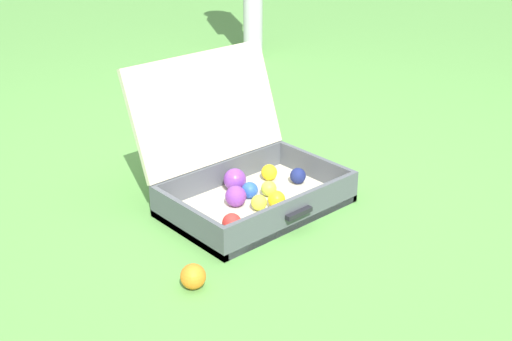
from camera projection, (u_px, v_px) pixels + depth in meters
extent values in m
plane|color=#569342|center=(260.00, 200.00, 2.42)|extent=(16.00, 16.00, 0.00)
cube|color=beige|center=(256.00, 205.00, 2.35)|extent=(0.62, 0.41, 0.03)
cube|color=#4C5156|center=(187.00, 221.00, 2.15)|extent=(0.02, 0.41, 0.12)
cube|color=#4C5156|center=(315.00, 170.00, 2.52)|extent=(0.02, 0.41, 0.12)
cube|color=#4C5156|center=(295.00, 213.00, 2.20)|extent=(0.59, 0.02, 0.12)
cube|color=#4C5156|center=(222.00, 176.00, 2.47)|extent=(0.59, 0.02, 0.12)
cube|color=beige|center=(207.00, 108.00, 2.41)|extent=(0.62, 0.16, 0.39)
cube|color=black|center=(299.00, 213.00, 2.19)|extent=(0.11, 0.02, 0.02)
sphere|color=yellow|center=(269.00, 172.00, 2.51)|extent=(0.06, 0.06, 0.06)
sphere|color=yellow|center=(277.00, 199.00, 2.30)|extent=(0.06, 0.06, 0.06)
sphere|color=navy|center=(298.00, 176.00, 2.48)|extent=(0.06, 0.06, 0.06)
sphere|color=purple|center=(235.00, 180.00, 2.42)|extent=(0.08, 0.08, 0.08)
sphere|color=purple|center=(236.00, 196.00, 2.31)|extent=(0.07, 0.07, 0.07)
sphere|color=#CCDB38|center=(259.00, 203.00, 2.28)|extent=(0.06, 0.06, 0.06)
sphere|color=#CCDB38|center=(269.00, 189.00, 2.38)|extent=(0.06, 0.06, 0.06)
sphere|color=red|center=(232.00, 223.00, 2.15)|extent=(0.06, 0.06, 0.06)
sphere|color=blue|center=(250.00, 190.00, 2.37)|extent=(0.06, 0.06, 0.06)
sphere|color=orange|center=(193.00, 276.00, 1.90)|extent=(0.08, 0.08, 0.08)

